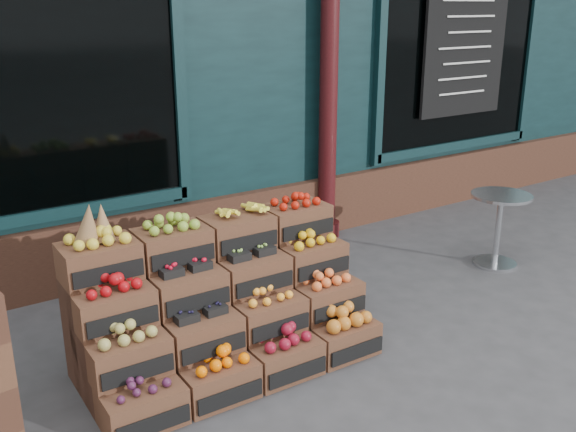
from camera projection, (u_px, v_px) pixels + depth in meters
ground at (366, 350)px, 4.56m from camera, size 60.00×60.00×0.00m
crate_display at (221, 310)px, 4.33m from camera, size 1.95×0.97×1.21m
bistro_table at (499, 221)px, 5.92m from camera, size 0.55×0.55×0.69m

